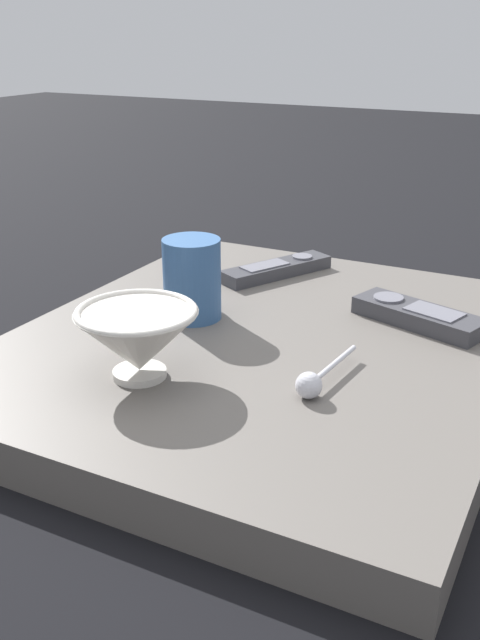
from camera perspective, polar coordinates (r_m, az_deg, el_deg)
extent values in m
plane|color=black|center=(0.91, 2.11, -4.06)|extent=(6.00, 6.00, 0.00)
cube|color=#5B5651|center=(0.90, 2.13, -2.63)|extent=(0.58, 0.67, 0.05)
cylinder|color=beige|center=(0.79, -7.91, -4.17)|extent=(0.06, 0.06, 0.01)
cone|color=beige|center=(0.77, -8.05, -1.68)|extent=(0.13, 0.13, 0.07)
torus|color=beige|center=(0.76, -8.19, 0.62)|extent=(0.13, 0.13, 0.01)
cylinder|color=#33598C|center=(0.92, -3.79, 3.24)|extent=(0.07, 0.07, 0.10)
torus|color=#33598C|center=(0.96, -3.69, 4.16)|extent=(0.04, 0.06, 0.06)
cylinder|color=silver|center=(0.79, 7.44, -3.45)|extent=(0.02, 0.10, 0.01)
sphere|color=silver|center=(0.74, 5.44, -5.14)|extent=(0.03, 0.03, 0.03)
cube|color=#38383D|center=(1.10, 2.90, 4.01)|extent=(0.12, 0.18, 0.02)
cylinder|color=slate|center=(1.12, 4.91, 5.00)|extent=(0.03, 0.03, 0.00)
cube|color=slate|center=(1.08, 1.96, 4.32)|extent=(0.06, 0.08, 0.00)
cube|color=#38383D|center=(0.94, 13.89, 0.31)|extent=(0.18, 0.10, 0.02)
cylinder|color=slate|center=(0.96, 11.62, 1.74)|extent=(0.04, 0.04, 0.00)
cube|color=slate|center=(0.93, 15.05, 0.65)|extent=(0.08, 0.06, 0.00)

